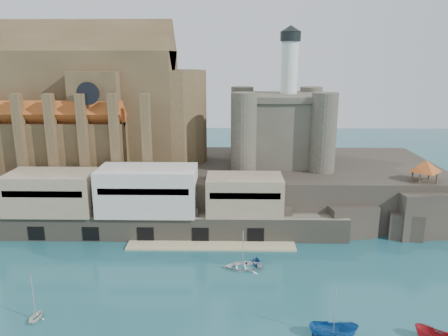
% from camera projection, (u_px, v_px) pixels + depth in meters
% --- Properties ---
extents(ground, '(300.00, 300.00, 0.00)m').
position_uv_depth(ground, '(191.00, 301.00, 60.54)').
color(ground, '#194C54').
rests_on(ground, ground).
extents(promontory, '(100.00, 36.00, 10.00)m').
position_uv_depth(promontory, '(206.00, 185.00, 97.43)').
color(promontory, black).
rests_on(promontory, ground).
extents(quay, '(70.00, 12.00, 13.05)m').
position_uv_depth(quay, '(147.00, 204.00, 81.55)').
color(quay, '#6C6656').
rests_on(quay, ground).
extents(church, '(47.00, 25.93, 30.51)m').
position_uv_depth(church, '(97.00, 107.00, 95.97)').
color(church, '#4E3C24').
rests_on(church, promontory).
extents(castle_keep, '(21.20, 21.20, 29.30)m').
position_uv_depth(castle_keep, '(280.00, 125.00, 95.45)').
color(castle_keep, '#454236').
rests_on(castle_keep, promontory).
extents(rock_outcrop, '(14.50, 10.50, 8.70)m').
position_uv_depth(rock_outcrop, '(421.00, 211.00, 83.80)').
color(rock_outcrop, black).
rests_on(rock_outcrop, ground).
extents(pavilion, '(6.40, 6.40, 5.40)m').
position_uv_depth(pavilion, '(426.00, 167.00, 81.78)').
color(pavilion, '#4E3C24').
rests_on(pavilion, rock_outcrop).
extents(boat_4, '(2.79, 1.93, 3.01)m').
position_uv_depth(boat_4, '(36.00, 319.00, 56.28)').
color(boat_4, silver).
rests_on(boat_4, ground).
extents(boat_6, '(1.56, 4.48, 6.17)m').
position_uv_depth(boat_6, '(243.00, 268.00, 69.94)').
color(boat_6, silver).
rests_on(boat_6, ground).
extents(boat_7, '(2.65, 1.83, 2.85)m').
position_uv_depth(boat_7, '(256.00, 263.00, 71.45)').
color(boat_7, navy).
rests_on(boat_7, ground).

